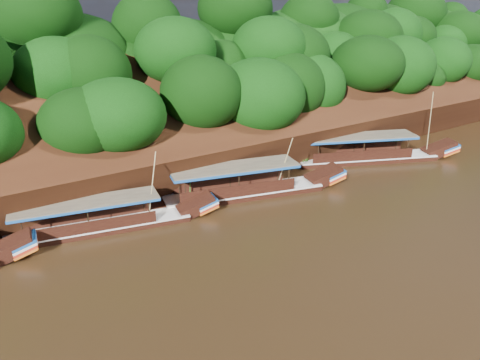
# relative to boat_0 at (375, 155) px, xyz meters

# --- Properties ---
(ground) EXTENTS (160.00, 160.00, 0.00)m
(ground) POSITION_rel_boat_0_xyz_m (-13.11, -7.12, -0.59)
(ground) COLOR black
(ground) RESTS_ON ground
(riverbank) EXTENTS (120.00, 30.06, 19.40)m
(riverbank) POSITION_rel_boat_0_xyz_m (-13.12, 15.61, 1.30)
(riverbank) COLOR black
(riverbank) RESTS_ON ground
(boat_0) EXTENTS (15.50, 8.42, 7.16)m
(boat_0) POSITION_rel_boat_0_xyz_m (0.00, 0.00, 0.00)
(boat_0) COLOR black
(boat_0) RESTS_ON ground
(boat_1) EXTENTS (15.07, 5.80, 5.28)m
(boat_1) POSITION_rel_boat_0_xyz_m (-14.50, -0.19, -0.00)
(boat_1) COLOR black
(boat_1) RESTS_ON ground
(boat_2) EXTENTS (14.21, 4.77, 5.34)m
(boat_2) POSITION_rel_boat_0_xyz_m (-25.82, 0.51, -0.08)
(boat_2) COLOR black
(boat_2) RESTS_ON ground
(reeds) EXTENTS (48.03, 2.37, 2.01)m
(reeds) POSITION_rel_boat_0_xyz_m (-16.55, 2.41, 0.30)
(reeds) COLOR #2B5D17
(reeds) RESTS_ON ground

